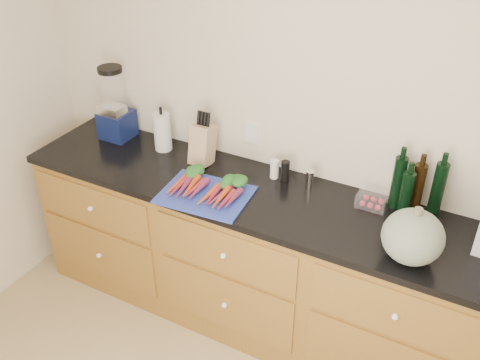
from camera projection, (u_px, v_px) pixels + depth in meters
The scene contains 14 objects.
wall_back at pixel (358, 125), 2.78m from camera, with size 4.10×0.05×2.60m, color beige.
cabinets at pixel (322, 284), 2.99m from camera, with size 3.60×0.64×0.90m.
countertop at pixel (330, 217), 2.74m from camera, with size 3.64×0.62×0.04m, color black.
cutting_board at pixel (205, 195), 2.86m from camera, with size 0.47×0.35×0.01m, color #263AA2.
carrots at pixel (209, 187), 2.88m from camera, with size 0.39×0.28×0.06m.
squash at pixel (413, 237), 2.37m from camera, with size 0.28×0.28×0.25m, color slate.
blender_appliance at pixel (115, 107), 3.33m from camera, with size 0.19×0.19×0.47m.
paper_towel at pixel (162, 132), 3.24m from camera, with size 0.10×0.10×0.24m, color silver.
knife_block at pixel (202, 144), 3.11m from camera, with size 0.12×0.12×0.23m, color tan.
grinder_salt at pixel (274, 169), 2.99m from camera, with size 0.05×0.05×0.11m, color silver.
grinder_pepper at pixel (285, 171), 2.96m from camera, with size 0.05×0.05×0.12m, color black.
canister_chrome at pixel (310, 179), 2.91m from camera, with size 0.04×0.04×0.10m, color white.
tomato_box at pixel (372, 200), 2.77m from camera, with size 0.15×0.12×0.07m, color white.
bottles at pixel (415, 189), 2.67m from camera, with size 0.26×0.13×0.31m.
Camera 1 is at (0.63, -0.86, 2.56)m, focal length 40.00 mm.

